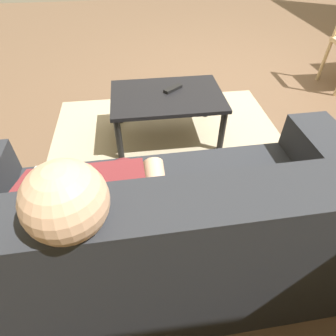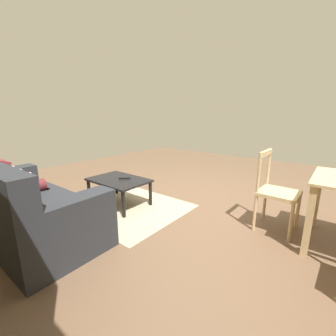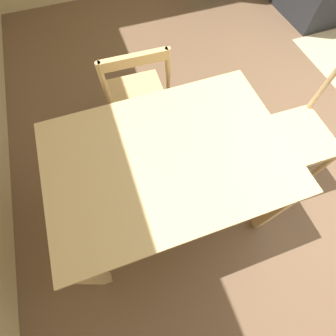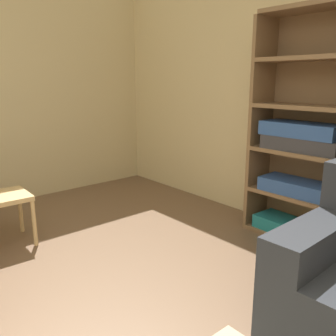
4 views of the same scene
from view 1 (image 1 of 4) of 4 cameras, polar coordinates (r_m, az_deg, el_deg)
name	(u,v)px [view 1 (image 1 of 4)]	position (r m, az deg, el deg)	size (l,w,h in m)	color
ground_plane	(241,90)	(3.34, 14.46, 15.00)	(8.56, 8.56, 0.00)	brown
couch	(170,236)	(1.40, 0.45, -13.50)	(2.03, 0.93, 0.91)	#282B30
person_lounging	(98,218)	(1.20, -13.94, -9.78)	(0.60, 0.95, 1.09)	maroon
coffee_table	(167,100)	(2.34, -0.19, 13.49)	(0.89, 0.60, 0.40)	black
tv_remote	(173,89)	(2.37, 1.01, 15.73)	(0.05, 0.17, 0.02)	black
area_rug	(167,135)	(2.52, -0.17, 6.71)	(2.00, 1.40, 0.01)	tan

